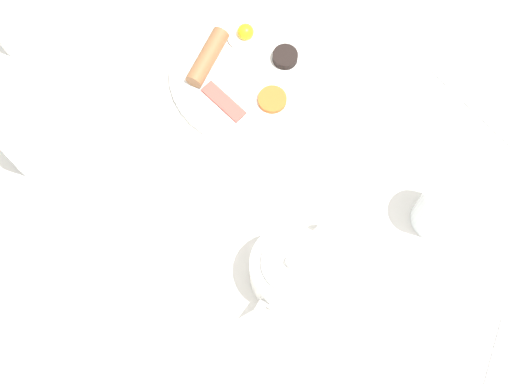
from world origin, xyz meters
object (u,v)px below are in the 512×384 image
object	(u,v)px
fork_by_plate	(491,375)
water_glass_tall	(442,208)
knife_by_plate	(474,107)
teapot_near	(22,298)
fork_spare	(161,189)
water_glass_short	(27,144)
breakfast_plate	(245,70)
teapot_far	(290,269)
teacup_with_saucer_left	(21,29)

from	to	relation	value
fork_by_plate	water_glass_tall	bearing A→B (deg)	4.14
fork_by_plate	knife_by_plate	xyz separation A→B (m)	(0.44, -0.11, -0.00)
teapot_near	fork_spare	xyz separation A→B (m)	(0.15, -0.23, -0.05)
water_glass_tall	water_glass_short	bearing A→B (deg)	69.35
breakfast_plate	fork_by_plate	distance (m)	0.65
teapot_far	breakfast_plate	bearing A→B (deg)	-130.44
teapot_near	fork_spare	world-z (taller)	teapot_near
water_glass_short	fork_spare	distance (m)	0.23
fork_by_plate	fork_spare	world-z (taller)	same
fork_spare	water_glass_short	bearing A→B (deg)	63.62
breakfast_plate	fork_spare	bearing A→B (deg)	135.91
water_glass_tall	fork_by_plate	world-z (taller)	water_glass_tall
teapot_near	water_glass_tall	size ratio (longest dim) A/B	1.57
breakfast_plate	teapot_far	size ratio (longest dim) A/B	1.63
water_glass_short	fork_spare	bearing A→B (deg)	-116.38
breakfast_plate	fork_by_plate	bearing A→B (deg)	-155.03
teapot_far	water_glass_short	size ratio (longest dim) A/B	1.35
teapot_far	knife_by_plate	world-z (taller)	teapot_far
breakfast_plate	water_glass_short	bearing A→B (deg)	103.19
teapot_far	teacup_with_saucer_left	size ratio (longest dim) A/B	1.23
fork_by_plate	fork_spare	distance (m)	0.61
breakfast_plate	water_glass_short	world-z (taller)	water_glass_short
teapot_far	teacup_with_saucer_left	distance (m)	0.64
teapot_near	teapot_far	bearing A→B (deg)	58.57
teacup_with_saucer_left	water_glass_tall	size ratio (longest dim) A/B	1.11
water_glass_tall	water_glass_short	distance (m)	0.68
water_glass_tall	fork_by_plate	size ratio (longest dim) A/B	0.76
water_glass_short	fork_by_plate	world-z (taller)	water_glass_short
breakfast_plate	fork_by_plate	xyz separation A→B (m)	(-0.59, -0.27, -0.01)
water_glass_tall	knife_by_plate	world-z (taller)	water_glass_tall
breakfast_plate	knife_by_plate	distance (m)	0.41
water_glass_tall	fork_spare	bearing A→B (deg)	72.09
water_glass_tall	teacup_with_saucer_left	bearing A→B (deg)	53.02
teapot_near	fork_by_plate	distance (m)	0.74
breakfast_plate	teapot_near	size ratio (longest dim) A/B	1.42
breakfast_plate	knife_by_plate	size ratio (longest dim) A/B	1.45
fork_spare	water_glass_tall	bearing A→B (deg)	-107.91
teapot_near	fork_spare	size ratio (longest dim) A/B	1.12
teapot_near	teacup_with_saucer_left	size ratio (longest dim) A/B	1.42
teacup_with_saucer_left	fork_spare	bearing A→B (deg)	-149.83
teacup_with_saucer_left	water_glass_short	distance (m)	0.24
teapot_near	fork_by_plate	xyz separation A→B (m)	(-0.25, -0.69, -0.05)
knife_by_plate	fork_by_plate	bearing A→B (deg)	166.48
fork_by_plate	knife_by_plate	world-z (taller)	same
teapot_near	water_glass_tall	bearing A→B (deg)	64.58
breakfast_plate	water_glass_tall	world-z (taller)	water_glass_tall
breakfast_plate	knife_by_plate	world-z (taller)	breakfast_plate
teapot_near	water_glass_tall	distance (m)	0.67
teapot_far	teapot_near	bearing A→B (deg)	-45.55
teapot_near	teacup_with_saucer_left	world-z (taller)	teapot_near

